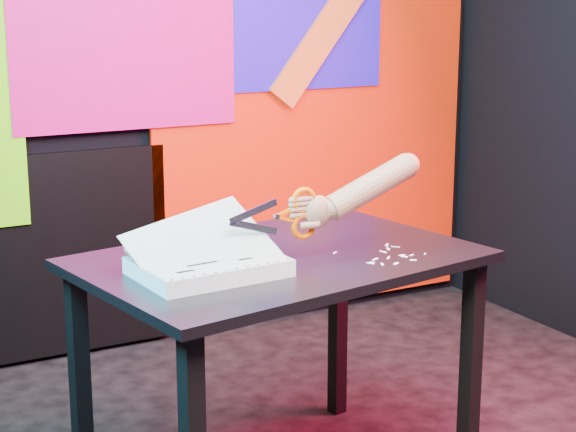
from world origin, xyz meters
TOP-DOWN VIEW (x-y plane):
  - room at (0.00, 0.00)m, footprint 3.01×3.01m
  - backdrop at (0.06, 1.46)m, footprint 2.88×0.05m
  - work_table at (-0.28, 0.09)m, footprint 1.23×0.92m
  - printout_stack at (-0.54, 0.00)m, footprint 0.42×0.31m
  - scissors at (-0.26, 0.01)m, footprint 0.27×0.02m
  - hand_forearm at (-0.05, 0.00)m, footprint 0.42×0.08m
  - paper_clippings at (0.00, -0.07)m, footprint 0.25×0.20m

SIDE VIEW (x-z plane):
  - work_table at x=-0.28m, z-range 0.28..1.03m
  - paper_clippings at x=0.00m, z-range 0.75..0.75m
  - printout_stack at x=-0.54m, z-range 0.67..0.88m
  - scissors at x=-0.26m, z-range 0.81..0.97m
  - hand_forearm at x=-0.05m, z-range 0.84..1.03m
  - backdrop at x=0.06m, z-range -0.08..2.00m
  - room at x=0.00m, z-range 0.00..2.71m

